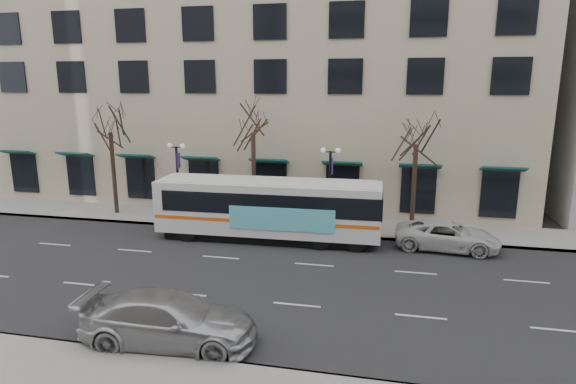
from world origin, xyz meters
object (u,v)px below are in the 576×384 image
(tree_far_mid, at_px, (253,117))
(silver_car, at_px, (169,319))
(tree_far_left, at_px, (109,118))
(lamp_post_left, at_px, (178,178))
(city_bus, at_px, (270,207))
(white_pickup, at_px, (447,236))
(lamp_post_right, at_px, (330,185))
(tree_far_right, at_px, (417,128))

(tree_far_mid, bearing_deg, silver_car, -85.53)
(tree_far_left, relative_size, lamp_post_left, 1.60)
(city_bus, bearing_deg, lamp_post_left, 159.16)
(tree_far_mid, xyz_separation_m, silver_car, (1.17, -14.94, -6.00))
(white_pickup, bearing_deg, lamp_post_right, 77.93)
(white_pickup, bearing_deg, silver_car, 143.52)
(tree_far_left, bearing_deg, white_pickup, -6.80)
(tree_far_right, relative_size, lamp_post_right, 1.55)
(tree_far_mid, xyz_separation_m, white_pickup, (11.81, -2.60, -6.13))
(city_bus, distance_m, silver_car, 12.00)
(tree_far_right, xyz_separation_m, lamp_post_left, (-14.99, -0.60, -3.48))
(tree_far_mid, relative_size, lamp_post_right, 1.64)
(lamp_post_left, xyz_separation_m, lamp_post_right, (10.00, 0.00, 0.00))
(tree_far_mid, height_order, lamp_post_left, tree_far_mid)
(tree_far_right, height_order, silver_car, tree_far_right)
(tree_far_mid, relative_size, city_bus, 0.65)
(lamp_post_right, bearing_deg, tree_far_mid, 173.17)
(lamp_post_left, distance_m, white_pickup, 17.06)
(lamp_post_right, distance_m, city_bus, 4.14)
(lamp_post_left, relative_size, lamp_post_right, 1.00)
(lamp_post_left, distance_m, city_bus, 7.27)
(city_bus, bearing_deg, silver_car, -94.34)
(lamp_post_left, xyz_separation_m, silver_car, (6.16, -14.34, -2.04))
(silver_car, bearing_deg, tree_far_mid, 0.45)
(tree_far_right, height_order, city_bus, tree_far_right)
(lamp_post_left, bearing_deg, lamp_post_right, 0.00)
(tree_far_right, relative_size, city_bus, 0.61)
(tree_far_right, relative_size, silver_car, 1.30)
(lamp_post_left, bearing_deg, silver_car, -66.76)
(tree_far_right, distance_m, lamp_post_right, 6.11)
(lamp_post_left, height_order, lamp_post_right, same)
(tree_far_left, height_order, silver_car, tree_far_left)
(tree_far_mid, bearing_deg, white_pickup, -12.41)
(city_bus, relative_size, silver_car, 2.11)
(silver_car, height_order, white_pickup, silver_car)
(tree_far_left, relative_size, tree_far_right, 1.03)
(tree_far_left, xyz_separation_m, white_pickup, (21.81, -2.60, -5.92))
(silver_car, bearing_deg, tree_far_right, -34.62)
(tree_far_mid, bearing_deg, city_bus, -59.16)
(tree_far_right, xyz_separation_m, lamp_post_right, (-4.99, -0.60, -3.48))
(tree_far_mid, xyz_separation_m, lamp_post_left, (-4.99, -0.60, -3.96))
(lamp_post_right, distance_m, white_pickup, 7.42)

